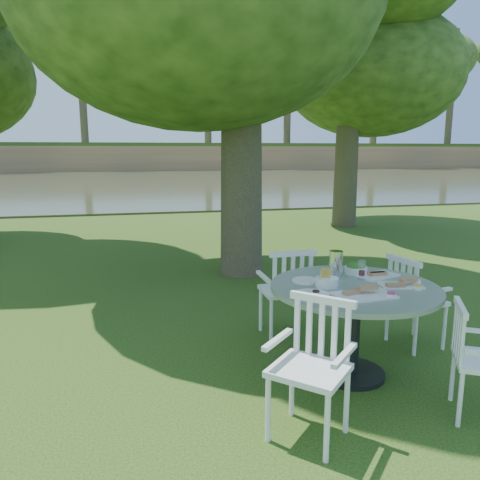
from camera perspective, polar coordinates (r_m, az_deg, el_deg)
The scene contains 9 objects.
ground at distance 5.36m, azimuth 0.49°, elevation -9.35°, with size 140.00×140.00×0.00m, color #1C390B.
table at distance 3.95m, azimuth 13.71°, elevation -7.56°, with size 1.36×1.36×0.78m.
chair_ne at distance 4.72m, azimuth 20.02°, elevation -6.29°, with size 0.48×0.50×0.88m.
chair_nw at distance 4.63m, azimuth 5.94°, elevation -5.70°, with size 0.47×0.44×0.92m.
chair_sw at distance 3.19m, azimuth 9.10°, elevation -13.75°, with size 0.63×0.63×0.91m.
chair_se at distance 3.71m, azimuth 26.42°, elevation -12.13°, with size 0.53×0.54×0.81m.
tableware at distance 3.95m, azimuth 12.89°, elevation -4.49°, with size 1.12×0.86×0.23m.
river at distance 27.97m, azimuth -10.80°, elevation 6.91°, with size 100.00×28.00×0.12m, color #333821.
far_bank at distance 46.34m, azimuth -11.84°, elevation 17.36°, with size 100.00×18.00×15.20m.
Camera 1 is at (-1.19, -4.89, 1.86)m, focal length 35.00 mm.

